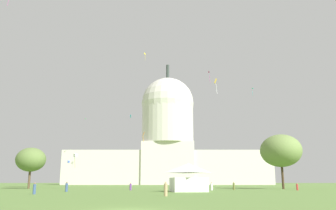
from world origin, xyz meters
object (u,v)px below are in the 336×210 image
at_px(person_tan_near_tree_east, 167,190).
at_px(kite_magenta_high, 211,74).
at_px(person_olive_front_left, 235,186).
at_px(kite_green_mid, 86,120).
at_px(person_white_aisle_center, 213,187).
at_px(person_denim_near_tent, 36,189).
at_px(tree_east_mid, 282,151).
at_px(capitol_building, 169,143).
at_px(person_denim_front_center, 68,187).
at_px(person_purple_mid_right, 132,187).
at_px(person_grey_mid_center, 175,187).
at_px(kite_white_low, 77,156).
at_px(kite_blue_low, 70,162).
at_px(person_red_back_right, 298,187).
at_px(event_tent, 189,177).
at_px(tree_west_far, 32,160).
at_px(kite_gold_mid, 217,82).
at_px(kite_cyan_mid, 132,116).
at_px(kite_yellow_high, 146,55).
at_px(kite_turquoise_high, 253,90).
at_px(kite_orange_low, 145,135).
at_px(tree_west_near, 32,160).

xyz_separation_m(person_tan_near_tree_east, kite_magenta_high, (15.83, 78.10, 39.96)).
relative_size(person_olive_front_left, kite_green_mid, 1.48).
bearing_deg(person_white_aisle_center, person_denim_near_tent, 71.25).
distance_m(tree_east_mid, person_olive_front_left, 18.50).
bearing_deg(capitol_building, person_denim_front_center, -97.49).
height_order(person_purple_mid_right, person_olive_front_left, person_olive_front_left).
bearing_deg(person_grey_mid_center, tree_east_mid, -146.82).
relative_size(kite_white_low, kite_blue_low, 3.39).
xyz_separation_m(person_purple_mid_right, person_grey_mid_center, (8.97, -4.99, -0.02)).
relative_size(person_red_back_right, person_white_aisle_center, 0.90).
bearing_deg(capitol_building, person_red_back_right, -77.92).
distance_m(event_tent, person_denim_front_center, 21.74).
relative_size(tree_west_far, person_denim_near_tent, 6.56).
distance_m(person_tan_near_tree_east, kite_gold_mid, 34.87).
height_order(person_denim_near_tent, kite_white_low, kite_white_low).
bearing_deg(kite_cyan_mid, person_red_back_right, 53.80).
distance_m(person_purple_mid_right, kite_green_mid, 107.52).
relative_size(person_purple_mid_right, person_white_aisle_center, 0.96).
xyz_separation_m(capitol_building, person_tan_near_tree_east, (-0.08, -154.53, -22.78)).
distance_m(person_olive_front_left, kite_yellow_high, 86.67).
distance_m(event_tent, kite_white_low, 38.04).
bearing_deg(kite_yellow_high, capitol_building, -103.52).
bearing_deg(kite_blue_low, person_denim_front_center, -104.04).
bearing_deg(kite_magenta_high, person_grey_mid_center, 166.21).
distance_m(tree_west_far, kite_green_mid, 86.26).
distance_m(person_denim_near_tent, kite_gold_mid, 40.88).
xyz_separation_m(person_denim_near_tent, kite_cyan_mid, (6.16, 66.60, 23.05)).
relative_size(kite_turquoise_high, kite_blue_low, 2.52).
relative_size(tree_east_mid, kite_yellow_high, 3.81).
relative_size(person_denim_front_center, kite_green_mid, 1.49).
relative_size(person_denim_front_center, kite_orange_low, 0.70).
relative_size(tree_west_far, kite_magenta_high, 2.81).
bearing_deg(kite_green_mid, kite_white_low, 44.74).
height_order(tree_west_near, kite_orange_low, kite_orange_low).
height_order(person_purple_mid_right, kite_orange_low, kite_orange_low).
bearing_deg(person_olive_front_left, tree_east_mid, 114.01).
bearing_deg(person_red_back_right, kite_white_low, 45.23).
bearing_deg(tree_west_far, kite_blue_low, 94.61).
distance_m(person_tan_near_tree_east, kite_yellow_high, 110.50).
xyz_separation_m(person_red_back_right, kite_turquoise_high, (5.83, 56.22, 35.79)).
bearing_deg(person_denim_front_center, person_olive_front_left, 3.43).
bearing_deg(person_denim_front_center, kite_blue_low, 86.13).
bearing_deg(person_denim_near_tent, kite_magenta_high, -49.38).
xyz_separation_m(event_tent, person_tan_near_tree_east, (-3.91, -19.12, -1.70)).
distance_m(tree_east_mid, person_tan_near_tree_east, 51.10).
distance_m(person_olive_front_left, kite_gold_mid, 22.84).
bearing_deg(event_tent, kite_white_low, 128.34).
xyz_separation_m(person_purple_mid_right, person_denim_front_center, (-10.18, -11.31, 0.08)).
height_order(person_red_back_right, kite_green_mid, kite_green_mid).
height_order(person_purple_mid_right, person_denim_front_center, person_denim_front_center).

